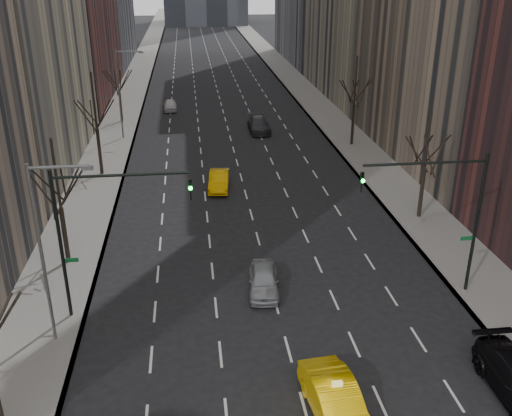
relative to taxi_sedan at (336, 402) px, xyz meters
name	(u,v)px	position (x,y,z in m)	size (l,w,h in m)	color
sidewalk_left	(132,90)	(-13.37, 66.69, -0.75)	(4.50, 320.00, 0.15)	slate
sidewalk_right	(299,86)	(11.13, 66.69, -0.75)	(4.50, 320.00, 0.15)	slate
tree_lw_b	(61,208)	(-13.12, 14.69, 2.89)	(3.36, 3.50, 7.82)	black
tree_lw_c	(97,130)	(-13.12, 30.69, 3.21)	(3.36, 3.50, 8.74)	black
tree_lw_d	(119,92)	(-13.12, 48.69, 2.73)	(3.36, 3.50, 7.36)	black
tree_rw_b	(424,169)	(10.88, 18.69, 2.89)	(3.36, 3.50, 7.82)	black
tree_rw_c	(354,106)	(10.88, 36.69, 3.21)	(3.36, 3.50, 8.74)	black
traffic_mast_left	(93,220)	(-10.23, 8.69, 4.66)	(6.69, 0.39, 8.00)	black
traffic_mast_right	(449,203)	(7.99, 8.69, 4.66)	(6.69, 0.39, 8.00)	black
streetlight_near	(47,237)	(-11.96, 6.69, 4.79)	(2.83, 0.22, 9.00)	slate
streetlight_far	(122,85)	(-11.96, 41.69, 4.79)	(2.83, 0.22, 9.00)	slate
taxi_sedan	(336,402)	(0.00, 0.00, 0.00)	(1.75, 5.03, 1.66)	#FFC405
silver_sedan_ahead	(264,280)	(-1.61, 10.07, -0.13)	(1.64, 4.08, 1.39)	gray
far_taxi	(219,180)	(-3.16, 26.23, -0.10)	(1.54, 4.43, 1.46)	#FFB605
far_suv_grey	(259,125)	(2.18, 42.91, -0.06)	(2.15, 5.30, 1.54)	#313136
far_car_white	(170,105)	(-7.65, 53.88, -0.17)	(1.57, 3.89, 1.33)	silver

